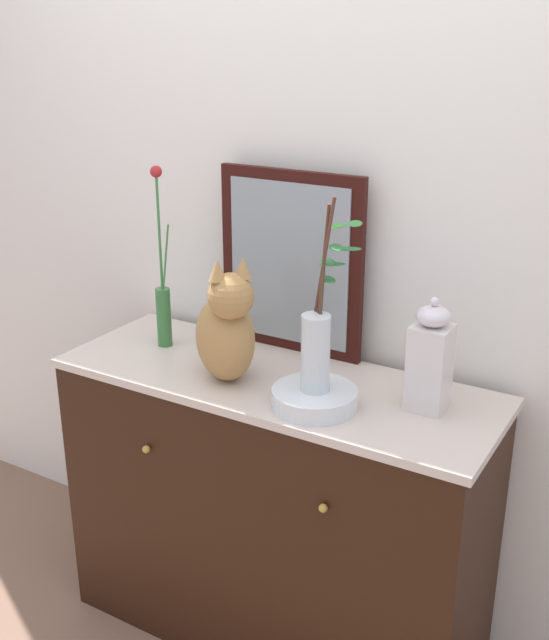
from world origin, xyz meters
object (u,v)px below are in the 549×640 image
(bowl_porcelain, at_px, (315,398))
(vase_glass_clear, at_px, (317,342))
(jar_lidded_porcelain, at_px, (430,360))
(mirror_leaning, at_px, (290,263))
(cat_sitting, at_px, (226,329))
(vase_slim_green, at_px, (163,300))
(sideboard, at_px, (274,511))

(bowl_porcelain, xyz_separation_m, vase_glass_clear, (0.00, 0.00, 0.16))
(jar_lidded_porcelain, bearing_deg, mirror_leaning, 161.55)
(vase_glass_clear, bearing_deg, cat_sitting, 175.89)
(vase_slim_green, relative_size, vase_glass_clear, 1.09)
(jar_lidded_porcelain, bearing_deg, cat_sitting, -167.90)
(sideboard, distance_m, bowl_porcelain, 0.53)
(mirror_leaning, relative_size, vase_glass_clear, 1.07)
(bowl_porcelain, height_order, vase_glass_clear, vase_glass_clear)
(cat_sitting, relative_size, jar_lidded_porcelain, 1.21)
(sideboard, xyz_separation_m, bowl_porcelain, (0.19, -0.10, 0.49))
(vase_slim_green, xyz_separation_m, jar_lidded_porcelain, (0.88, 0.01, -0.01))
(mirror_leaning, bearing_deg, sideboard, -71.52)
(mirror_leaning, bearing_deg, vase_glass_clear, -50.37)
(cat_sitting, bearing_deg, sideboard, 34.28)
(cat_sitting, bearing_deg, mirror_leaning, 82.00)
(vase_slim_green, distance_m, jar_lidded_porcelain, 0.88)
(vase_slim_green, bearing_deg, sideboard, -4.65)
(cat_sitting, distance_m, vase_slim_green, 0.34)
(bowl_porcelain, distance_m, vase_glass_clear, 0.16)
(cat_sitting, bearing_deg, bowl_porcelain, -4.96)
(bowl_porcelain, relative_size, vase_glass_clear, 0.44)
(sideboard, distance_m, jar_lidded_porcelain, 0.75)
(mirror_leaning, bearing_deg, cat_sitting, -98.00)
(mirror_leaning, distance_m, cat_sitting, 0.32)
(vase_slim_green, bearing_deg, bowl_porcelain, -12.68)
(sideboard, distance_m, cat_sitting, 0.63)
(sideboard, xyz_separation_m, cat_sitting, (-0.11, -0.08, 0.61))
(vase_slim_green, height_order, vase_glass_clear, vase_glass_clear)
(vase_slim_green, relative_size, jar_lidded_porcelain, 1.83)
(vase_glass_clear, bearing_deg, sideboard, 152.30)
(sideboard, relative_size, cat_sitting, 3.50)
(vase_glass_clear, distance_m, jar_lidded_porcelain, 0.30)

